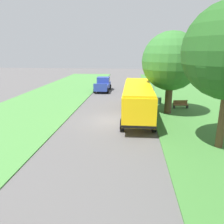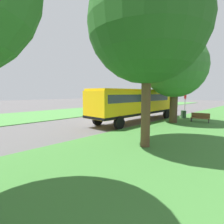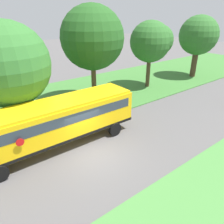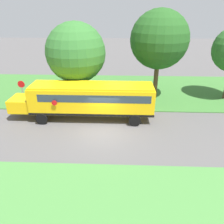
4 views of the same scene
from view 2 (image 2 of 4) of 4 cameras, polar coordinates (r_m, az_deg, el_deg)
name	(u,v)px [view 2 (image 2 of 4)]	position (r m, az deg, el deg)	size (l,w,h in m)	color
ground_plane	(109,120)	(18.04, -1.10, -2.73)	(120.00, 120.00, 0.00)	#565454
grass_verge	(220,137)	(13.20, 31.70, -6.87)	(12.00, 80.00, 0.08)	#3D7533
grass_far_side	(63,113)	(25.15, -15.82, -0.33)	(10.00, 80.00, 0.07)	#47843D
school_bus	(136,102)	(17.29, 7.95, 3.23)	(2.84, 12.42, 3.16)	yellow
pickup_truck	(158,103)	(31.78, 14.94, 2.92)	(2.28, 5.40, 2.10)	#283D93
oak_tree_beside_bus	(174,67)	(17.00, 19.56, 13.62)	(5.58, 5.58, 8.00)	#4C3826
oak_tree_roadside_mid	(143,25)	(9.50, 10.17, 26.09)	(5.79, 5.79, 9.06)	brown
stop_sign	(185,102)	(22.28, 22.74, 2.99)	(0.08, 0.68, 2.74)	gray
park_bench	(200,118)	(18.52, 26.83, -1.70)	(1.66, 0.77, 0.92)	brown
trash_bin	(183,115)	(20.69, 22.29, -0.78)	(0.56, 0.56, 0.90)	#2D4C33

